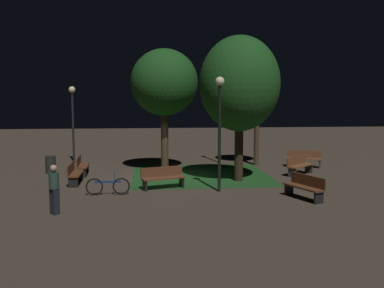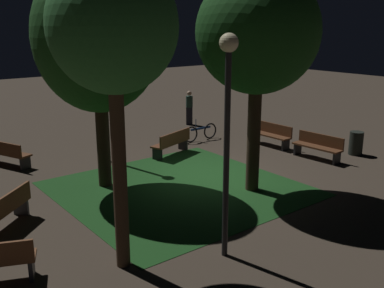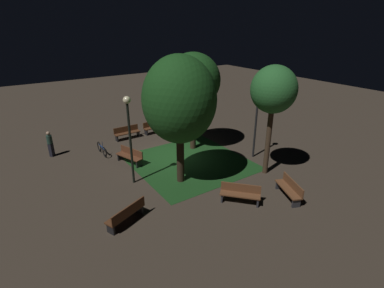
{
  "view_description": "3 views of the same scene",
  "coord_description": "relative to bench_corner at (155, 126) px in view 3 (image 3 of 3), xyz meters",
  "views": [
    {
      "loc": [
        20.64,
        -0.89,
        3.86
      ],
      "look_at": [
        -0.41,
        1.08,
        1.5
      ],
      "focal_mm": 42.41,
      "sensor_mm": 36.0,
      "label": 1
    },
    {
      "loc": [
        -10.24,
        8.62,
        4.62
      ],
      "look_at": [
        0.54,
        0.21,
        0.92
      ],
      "focal_mm": 41.62,
      "sensor_mm": 36.0,
      "label": 2
    },
    {
      "loc": [
        8.0,
        14.32,
        7.61
      ],
      "look_at": [
        -0.82,
        1.2,
        0.98
      ],
      "focal_mm": 27.22,
      "sensor_mm": 36.0,
      "label": 3
    }
  ],
  "objects": [
    {
      "name": "tree_right_canopy",
      "position": [
        -2.09,
        8.98,
        4.05
      ],
      "size": [
        2.27,
        2.27,
        5.77
      ],
      "color": "#423021",
      "rests_on": "ground"
    },
    {
      "name": "grass_lawn",
      "position": [
        0.63,
        5.63,
        -0.48
      ],
      "size": [
        6.24,
        6.38,
        0.01
      ],
      "primitive_type": "cube",
      "color": "#194219",
      "rests_on": "ground"
    },
    {
      "name": "lamp_post_plaza_west",
      "position": [
        4.3,
        5.97,
        2.59
      ],
      "size": [
        0.36,
        0.36,
        4.51
      ],
      "color": "black",
      "rests_on": "ground"
    },
    {
      "name": "ground_plane",
      "position": [
        1.1,
        4.14,
        -0.48
      ],
      "size": [
        60.0,
        60.0,
        0.0
      ],
      "primitive_type": "plane",
      "color": "#3D3328"
    },
    {
      "name": "tree_tall_center",
      "position": [
        2.21,
        7.16,
        3.78
      ],
      "size": [
        3.51,
        3.51,
        6.36
      ],
      "color": "#2D2116",
      "rests_on": "ground"
    },
    {
      "name": "bicycle",
      "position": [
        4.54,
        1.64,
        -0.14
      ],
      "size": [
        0.07,
        1.67,
        0.93
      ],
      "color": "black",
      "rests_on": "ground"
    },
    {
      "name": "bench_corner",
      "position": [
        0.0,
        0.0,
        0.0
      ],
      "size": [
        1.82,
        0.58,
        0.88
      ],
      "color": "#512D19",
      "rests_on": "ground"
    },
    {
      "name": "lamp_post_path_center",
      "position": [
        -3.76,
        -0.97,
        2.43
      ],
      "size": [
        0.36,
        0.36,
        4.25
      ],
      "color": "black",
      "rests_on": "ground"
    },
    {
      "name": "bench_near_trees",
      "position": [
        5.86,
        8.91,
        0.0
      ],
      "size": [
        1.85,
        1.13,
        0.88
      ],
      "color": "#512D19",
      "rests_on": "ground"
    },
    {
      "name": "bench_by_lamp",
      "position": [
        2.21,
        -0.0,
        0.0
      ],
      "size": [
        1.81,
        0.51,
        0.88
      ],
      "color": "#512D19",
      "rests_on": "ground"
    },
    {
      "name": "trash_bin",
      "position": [
        -0.5,
        -1.55,
        -0.05
      ],
      "size": [
        0.49,
        0.49,
        0.85
      ],
      "primitive_type": "cylinder",
      "color": "black",
      "rests_on": "ground"
    },
    {
      "name": "bench_back_row",
      "position": [
        -1.18,
        11.32,
        0.0
      ],
      "size": [
        1.15,
        1.84,
        0.88
      ],
      "color": "brown",
      "rests_on": "ground"
    },
    {
      "name": "lamp_post_near_wall",
      "position": [
        -3.02,
        7.14,
        2.56
      ],
      "size": [
        0.36,
        0.36,
        4.47
      ],
      "color": "black",
      "rests_on": "ground"
    },
    {
      "name": "tree_back_right",
      "position": [
        -0.71,
        3.99,
        3.89
      ],
      "size": [
        3.29,
        3.29,
        6.05
      ],
      "color": "#38281C",
      "rests_on": "ground"
    },
    {
      "name": "pedestrian",
      "position": [
        7.18,
        0.19,
        0.37
      ],
      "size": [
        0.34,
        0.34,
        1.61
      ],
      "color": "black",
      "rests_on": "ground"
    },
    {
      "name": "bench_lawn_edge",
      "position": [
        1.01,
        10.34,
        0.0
      ],
      "size": [
        1.57,
        1.65,
        0.88
      ],
      "color": "brown",
      "rests_on": "ground"
    },
    {
      "name": "bench_front_right",
      "position": [
        3.55,
        3.76,
        0.0
      ],
      "size": [
        1.04,
        1.86,
        0.88
      ],
      "color": "brown",
      "rests_on": "ground"
    }
  ]
}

